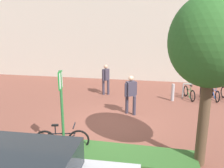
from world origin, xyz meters
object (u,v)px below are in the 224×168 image
Objects in this scene: tree_sidewalk at (212,43)px; person_suited_navy at (106,78)px; parking_sign_post at (62,100)px; bike_rack_cluster at (208,93)px; bike_at_sign at (62,140)px; bollard_steel at (173,92)px; person_suited_dark at (131,93)px.

tree_sidewalk is 7.66m from person_suited_navy.
bike_rack_cluster is at bearing 49.83° from parking_sign_post.
bike_at_sign is 1.83× the size of bollard_steel.
tree_sidewalk reaches higher than person_suited_dark.
bollard_steel is 0.52× the size of person_suited_navy.
parking_sign_post is 8.45m from bike_rack_cluster.
person_suited_navy is (-3.66, 0.45, 0.53)m from bollard_steel.
tree_sidewalk is 1.70× the size of bike_rack_cluster.
parking_sign_post is 6.24m from person_suited_navy.
bike_at_sign is at bearing -116.45° from person_suited_dark.
person_suited_dark reaches higher than bike_at_sign.
bike_rack_cluster is 1.96m from bollard_steel.
person_suited_navy is at bearing 123.66° from tree_sidewalk.
bike_at_sign is 0.62× the size of bike_rack_cluster.
parking_sign_post is 3.88m from person_suited_dark.
bollard_steel is at bearing 57.56° from bike_at_sign.
bike_at_sign is (-4.00, -0.07, -2.97)m from tree_sidewalk.
bike_at_sign is at bearing -89.63° from person_suited_navy.
tree_sidewalk is 4.68m from person_suited_dark.
parking_sign_post is 1.46× the size of person_suited_dark.
tree_sidewalk reaches higher than person_suited_navy.
bike_rack_cluster is at bearing 49.10° from bike_at_sign.
person_suited_navy is 3.24m from person_suited_dark.
bike_rack_cluster is (5.47, 6.32, -0.00)m from bike_at_sign.
tree_sidewalk is at bearing 1.03° from bike_at_sign.
person_suited_navy is (-4.04, 6.07, -2.33)m from tree_sidewalk.
bike_at_sign is at bearing -178.97° from tree_sidewalk.
person_suited_navy is at bearing 172.99° from bollard_steel.
bike_rack_cluster is 1.54× the size of person_suited_dark.
person_suited_dark is at bearing 63.55° from bike_at_sign.
person_suited_dark is at bearing -130.08° from bollard_steel.
bollard_steel reaches higher than bike_at_sign.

